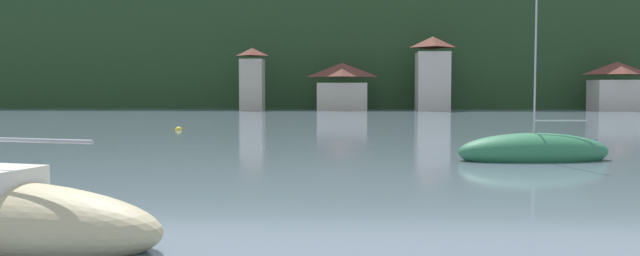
{
  "coord_description": "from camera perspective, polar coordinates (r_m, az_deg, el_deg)",
  "views": [
    {
      "loc": [
        1.36,
        7.76,
        3.13
      ],
      "look_at": [
        0.0,
        36.1,
        1.41
      ],
      "focal_mm": 37.22,
      "sensor_mm": 36.0,
      "label": 1
    }
  ],
  "objects": [
    {
      "name": "wooded_hillside",
      "position": [
        140.72,
        1.86,
        5.16
      ],
      "size": [
        352.0,
        72.15,
        38.52
      ],
      "color": "#264223",
      "rests_on": "ground_plane"
    },
    {
      "name": "shore_building_west",
      "position": [
        94.17,
        -5.85,
        4.13
      ],
      "size": [
        3.32,
        3.82,
        8.76
      ],
      "color": "#BCB29E",
      "rests_on": "ground_plane"
    },
    {
      "name": "shore_building_westcentral",
      "position": [
        94.13,
        1.93,
        3.56
      ],
      "size": [
        7.3,
        5.95,
        6.68
      ],
      "color": "#BCB29E",
      "rests_on": "ground_plane"
    },
    {
      "name": "shore_building_central",
      "position": [
        94.77,
        9.65,
        4.56
      ],
      "size": [
        4.64,
        5.84,
        10.35
      ],
      "color": "beige",
      "rests_on": "ground_plane"
    },
    {
      "name": "shore_building_eastcentral",
      "position": [
        100.75,
        24.16,
        3.26
      ],
      "size": [
        6.85,
        5.34,
        6.76
      ],
      "color": "beige",
      "rests_on": "ground_plane"
    },
    {
      "name": "sailboat_mid_3",
      "position": [
        30.12,
        17.89,
        -1.95
      ],
      "size": [
        6.87,
        3.03,
        8.69
      ],
      "rotation": [
        0.0,
        0.0,
        3.27
      ],
      "color": "#2D754C",
      "rests_on": "ground_plane"
    },
    {
      "name": "mooring_buoy_mid",
      "position": [
        50.37,
        -12.07,
        -0.18
      ],
      "size": [
        0.52,
        0.52,
        0.52
      ],
      "primitive_type": "sphere",
      "color": "yellow",
      "rests_on": "ground_plane"
    }
  ]
}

